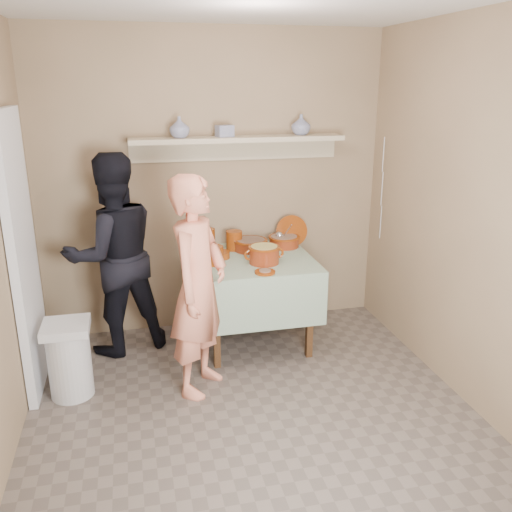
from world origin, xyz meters
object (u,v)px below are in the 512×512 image
object	(u,v)px
serving_table	(253,271)
trash_bin	(69,359)
person_helper	(114,255)
person_cook	(198,287)
cazuela_rice	(264,253)

from	to	relation	value
serving_table	trash_bin	size ratio (longest dim) A/B	1.74
trash_bin	person_helper	bearing A→B (deg)	63.24
person_cook	trash_bin	bearing A→B (deg)	115.48
cazuela_rice	trash_bin	size ratio (longest dim) A/B	0.59
serving_table	trash_bin	xyz separation A→B (m)	(-1.46, -0.54, -0.36)
person_cook	serving_table	xyz separation A→B (m)	(0.54, 0.64, -0.15)
person_helper	trash_bin	size ratio (longest dim) A/B	2.94
person_helper	trash_bin	world-z (taller)	person_helper
person_helper	cazuela_rice	distance (m)	1.21
person_cook	trash_bin	xyz separation A→B (m)	(-0.92, 0.10, -0.51)
person_helper	cazuela_rice	xyz separation A→B (m)	(1.18, -0.28, 0.02)
person_helper	serving_table	xyz separation A→B (m)	(1.12, -0.13, -0.18)
trash_bin	person_cook	bearing A→B (deg)	-6.30
serving_table	person_helper	bearing A→B (deg)	173.51
person_helper	trash_bin	distance (m)	0.92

